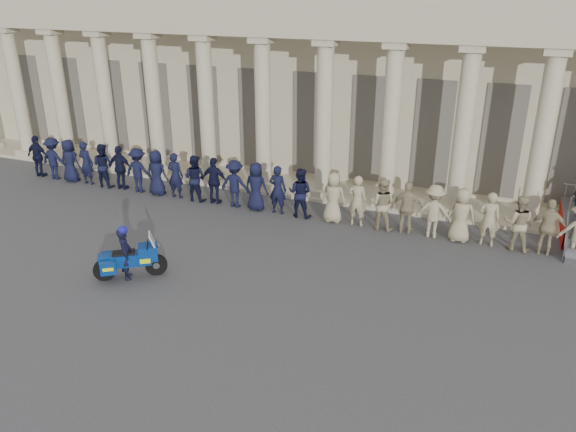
# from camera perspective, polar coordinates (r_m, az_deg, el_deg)

# --- Properties ---
(ground) EXTENTS (90.00, 90.00, 0.00)m
(ground) POSITION_cam_1_polar(r_m,az_deg,el_deg) (16.95, -9.53, -6.69)
(ground) COLOR #38383A
(ground) RESTS_ON ground
(building) EXTENTS (40.00, 12.50, 9.00)m
(building) POSITION_cam_1_polar(r_m,az_deg,el_deg) (28.59, 5.64, 15.19)
(building) COLOR tan
(building) RESTS_ON ground
(officer_rank) EXTENTS (23.24, 0.72, 1.90)m
(officer_rank) POSITION_cam_1_polar(r_m,az_deg,el_deg) (21.52, -2.75, 2.93)
(officer_rank) COLOR black
(officer_rank) RESTS_ON ground
(motorcycle) EXTENTS (1.85, 1.51, 1.39)m
(motorcycle) POSITION_cam_1_polar(r_m,az_deg,el_deg) (17.38, -15.72, -4.25)
(motorcycle) COLOR black
(motorcycle) RESTS_ON ground
(rider) EXTENTS (0.65, 0.70, 1.70)m
(rider) POSITION_cam_1_polar(r_m,az_deg,el_deg) (17.27, -16.20, -3.55)
(rider) COLOR black
(rider) RESTS_ON ground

